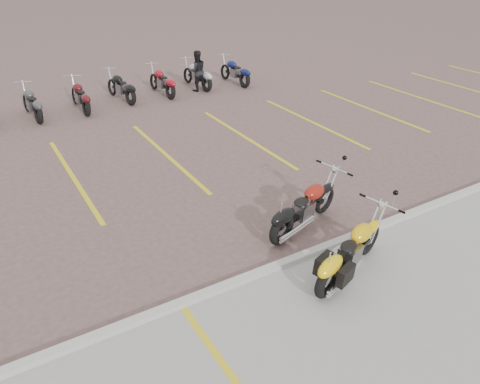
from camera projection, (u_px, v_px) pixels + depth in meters
name	position (u px, v px, depth m)	size (l,w,h in m)	color
ground	(237.00, 218.00, 10.66)	(100.00, 100.00, 0.00)	#705450
concrete_apron	(384.00, 349.00, 7.29)	(60.00, 5.00, 0.01)	#9E9B93
curb	(289.00, 262.00, 9.13)	(60.00, 0.18, 0.12)	#ADAAA3
parking_stripes	(167.00, 155.00, 13.67)	(38.00, 5.50, 0.01)	gold
yellow_cruiser	(348.00, 254.00, 8.65)	(2.23, 0.90, 0.95)	black
flame_cruiser	(302.00, 210.00, 10.05)	(2.25, 0.82, 0.95)	black
person_b	(197.00, 71.00, 18.98)	(0.79, 0.62, 1.63)	black
bg_bike_row	(54.00, 97.00, 16.75)	(15.65, 2.05, 1.10)	black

